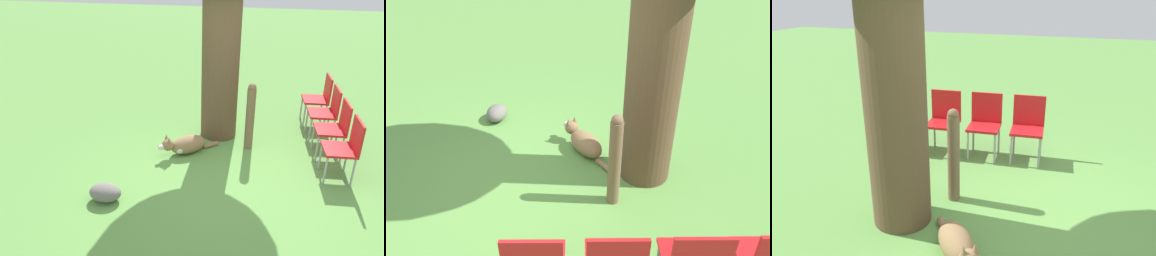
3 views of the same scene
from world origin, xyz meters
TOP-DOWN VIEW (x-y plane):
  - ground_plane at (0.00, 0.00)m, footprint 30.00×30.00m
  - dog at (-0.73, 0.39)m, footprint 0.86×0.69m
  - fence_post at (0.23, 0.75)m, footprint 0.14×0.14m
  - garden_rock at (-1.50, -0.97)m, footprint 0.42×0.29m

SIDE VIEW (x-z plane):
  - ground_plane at x=0.00m, z-range 0.00..0.00m
  - garden_rock at x=-1.50m, z-range 0.00..0.23m
  - dog at x=-0.73m, z-range -0.04..0.33m
  - fence_post at x=0.23m, z-range 0.01..1.10m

